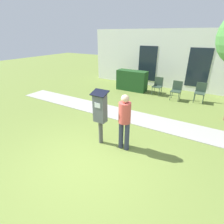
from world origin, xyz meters
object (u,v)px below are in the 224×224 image
(outdoor_chair_right, at_px, (200,91))
(outdoor_chair_left, at_px, (158,85))
(person_standing, at_px, (125,119))
(outdoor_chair_middle, at_px, (177,89))
(parking_meter, at_px, (100,111))

(outdoor_chair_right, bearing_deg, outdoor_chair_left, 156.76)
(person_standing, distance_m, outdoor_chair_middle, 4.87)
(outdoor_chair_left, height_order, outdoor_chair_right, same)
(parking_meter, bearing_deg, outdoor_chair_middle, 78.20)
(outdoor_chair_middle, relative_size, outdoor_chair_right, 1.00)
(outdoor_chair_middle, bearing_deg, outdoor_chair_right, 9.25)
(outdoor_chair_left, xyz_separation_m, outdoor_chair_right, (2.03, -0.06, 0.00))
(person_standing, height_order, outdoor_chair_left, person_standing)
(parking_meter, relative_size, outdoor_chair_right, 1.77)
(person_standing, distance_m, outdoor_chair_left, 5.22)
(outdoor_chair_middle, bearing_deg, person_standing, -98.90)
(parking_meter, relative_size, person_standing, 1.01)
(parking_meter, height_order, outdoor_chair_left, parking_meter)
(outdoor_chair_left, relative_size, outdoor_chair_middle, 1.00)
(outdoor_chair_middle, bearing_deg, outdoor_chair_left, 157.47)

